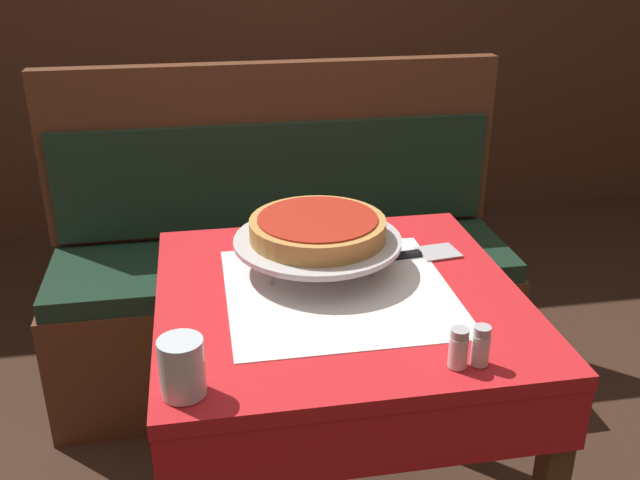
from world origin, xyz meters
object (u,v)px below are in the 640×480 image
object	(u,v)px
deep_dish_pizza	(318,228)
pepper_shaker	(481,346)
condiment_caddy	(289,102)
pizza_server	(408,255)
booth_bench	(284,292)
water_glass_near	(182,367)
dining_table_front	(338,332)
dining_table_rear	(304,135)
salt_shaker	(458,348)
pizza_pan_stand	(318,242)

from	to	relation	value
deep_dish_pizza	pepper_shaker	bearing A→B (deg)	-63.17
pepper_shaker	condiment_caddy	xyz separation A→B (m)	(-0.09, 1.81, 0.01)
condiment_caddy	pizza_server	bearing A→B (deg)	-86.29
booth_bench	deep_dish_pizza	size ratio (longest dim) A/B	4.91
deep_dish_pizza	water_glass_near	bearing A→B (deg)	-125.18
dining_table_front	dining_table_rear	world-z (taller)	dining_table_rear
dining_table_front	salt_shaker	distance (m)	0.37
pizza_pan_stand	condiment_caddy	bearing A→B (deg)	84.81
dining_table_front	water_glass_near	world-z (taller)	water_glass_near
pizza_pan_stand	water_glass_near	size ratio (longest dim) A/B	3.68
deep_dish_pizza	pizza_server	world-z (taller)	deep_dish_pizza
pizza_pan_stand	deep_dish_pizza	bearing A→B (deg)	-85.24
water_glass_near	salt_shaker	world-z (taller)	water_glass_near
dining_table_front	pizza_server	distance (m)	0.25
pizza_server	pepper_shaker	world-z (taller)	pepper_shaker
booth_bench	pepper_shaker	xyz separation A→B (m)	(0.21, -1.07, 0.45)
pizza_server	dining_table_rear	bearing A→B (deg)	90.72
salt_shaker	pizza_pan_stand	bearing A→B (deg)	112.27
booth_bench	pepper_shaker	bearing A→B (deg)	-78.75
pizza_pan_stand	water_glass_near	distance (m)	0.51
booth_bench	pizza_server	size ratio (longest dim) A/B	5.62
deep_dish_pizza	water_glass_near	size ratio (longest dim) A/B	2.97
booth_bench	salt_shaker	size ratio (longest dim) A/B	19.79
pizza_pan_stand	pepper_shaker	size ratio (longest dim) A/B	4.97
pepper_shaker	dining_table_front	bearing A→B (deg)	121.41
deep_dish_pizza	booth_bench	bearing A→B (deg)	90.07
dining_table_front	water_glass_near	size ratio (longest dim) A/B	7.51
pizza_pan_stand	pepper_shaker	bearing A→B (deg)	-63.17
booth_bench	pepper_shaker	size ratio (longest dim) A/B	19.67
booth_bench	pepper_shaker	world-z (taller)	booth_bench
pizza_pan_stand	pizza_server	xyz separation A→B (m)	(0.22, 0.02, -0.06)
salt_shaker	pepper_shaker	bearing A→B (deg)	0.00
salt_shaker	condiment_caddy	xyz separation A→B (m)	(-0.05, 1.81, 0.01)
dining_table_front	dining_table_rear	xyz separation A→B (m)	(0.17, 1.59, -0.02)
deep_dish_pizza	pizza_server	bearing A→B (deg)	4.76
dining_table_rear	booth_bench	world-z (taller)	booth_bench
pizza_pan_stand	salt_shaker	distance (m)	0.46
pizza_server	condiment_caddy	size ratio (longest dim) A/B	1.48
pizza_server	salt_shaker	bearing A→B (deg)	-95.57
pepper_shaker	dining_table_rear	bearing A→B (deg)	90.48
booth_bench	water_glass_near	size ratio (longest dim) A/B	14.56
water_glass_near	salt_shaker	size ratio (longest dim) A/B	1.36
pizza_pan_stand	pizza_server	size ratio (longest dim) A/B	1.42
booth_bench	water_glass_near	world-z (taller)	booth_bench
dining_table_rear	booth_bench	size ratio (longest dim) A/B	0.54
pizza_server	condiment_caddy	bearing A→B (deg)	93.71
dining_table_front	deep_dish_pizza	distance (m)	0.23
salt_shaker	dining_table_rear	bearing A→B (deg)	89.26
salt_shaker	booth_bench	bearing A→B (deg)	99.16
dining_table_front	booth_bench	bearing A→B (deg)	91.94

